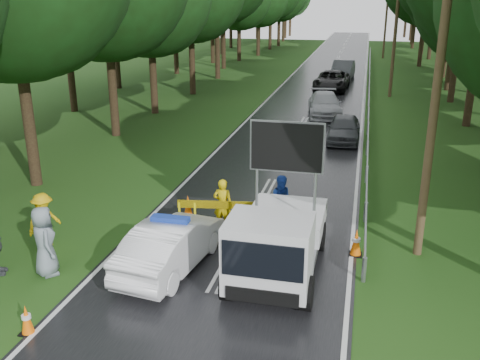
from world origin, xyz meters
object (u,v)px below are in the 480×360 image
(police_sedan, at_px, (171,245))
(civilian, at_px, (283,202))
(queue_car_fourth, at_px, (343,70))
(queue_car_second, at_px, (325,104))
(barrier, at_px, (218,209))
(work_truck, at_px, (277,240))
(queue_car_first, at_px, (344,128))
(queue_car_third, at_px, (332,81))
(officer, at_px, (223,205))

(police_sedan, distance_m, civilian, 4.25)
(police_sedan, height_order, queue_car_fourth, queue_car_fourth)
(queue_car_second, relative_size, queue_car_fourth, 0.96)
(barrier, height_order, queue_car_fourth, queue_car_fourth)
(police_sedan, xyz_separation_m, barrier, (0.62, 2.55, 0.10))
(work_truck, height_order, queue_car_first, work_truck)
(queue_car_second, bearing_deg, queue_car_first, -84.18)
(police_sedan, height_order, queue_car_second, police_sedan)
(work_truck, bearing_deg, queue_car_third, 91.55)
(barrier, distance_m, queue_car_second, 18.31)
(work_truck, xyz_separation_m, queue_car_second, (-0.39, 20.57, -0.36))
(queue_car_fourth, bearing_deg, queue_car_first, -83.45)
(police_sedan, bearing_deg, work_truck, -168.29)
(police_sedan, distance_m, officer, 2.86)
(queue_car_first, xyz_separation_m, queue_car_fourth, (-1.13, 21.62, 0.15))
(officer, relative_size, queue_car_second, 0.36)
(work_truck, xyz_separation_m, queue_car_third, (-0.63, 30.19, -0.31))
(barrier, height_order, queue_car_second, queue_car_second)
(queue_car_first, height_order, queue_car_fourth, queue_car_fourth)
(officer, xyz_separation_m, queue_car_third, (1.51, 27.62, -0.11))
(police_sedan, bearing_deg, officer, -96.59)
(officer, relative_size, queue_car_third, 0.32)
(queue_car_second, bearing_deg, officer, -103.40)
(queue_car_first, relative_size, queue_car_third, 0.73)
(barrier, relative_size, queue_car_fourth, 0.51)
(civilian, distance_m, queue_car_first, 11.43)
(queue_car_first, bearing_deg, work_truck, -93.86)
(queue_car_fourth, bearing_deg, officer, -89.99)
(queue_car_first, bearing_deg, officer, -104.66)
(work_truck, xyz_separation_m, queue_car_fourth, (-0.07, 36.19, -0.23))
(queue_car_second, bearing_deg, barrier, -103.61)
(police_sedan, distance_m, queue_car_fourth, 36.50)
(barrier, bearing_deg, police_sedan, -112.61)
(queue_car_third, bearing_deg, officer, -90.50)
(barrier, distance_m, civilian, 2.08)
(barrier, relative_size, queue_car_first, 0.65)
(police_sedan, height_order, barrier, police_sedan)
(barrier, xyz_separation_m, civilian, (1.88, 0.88, 0.07))
(queue_car_first, height_order, queue_car_second, queue_car_second)
(police_sedan, bearing_deg, queue_car_second, -89.05)
(civilian, relative_size, queue_car_first, 0.44)
(barrier, distance_m, queue_car_third, 27.89)
(barrier, height_order, officer, officer)
(work_truck, relative_size, officer, 2.87)
(queue_car_first, bearing_deg, barrier, -104.80)
(officer, height_order, queue_car_fourth, officer)
(civilian, height_order, queue_car_first, civilian)
(barrier, distance_m, queue_car_first, 12.66)
(police_sedan, xyz_separation_m, work_truck, (2.85, 0.20, 0.36))
(work_truck, height_order, queue_car_third, work_truck)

